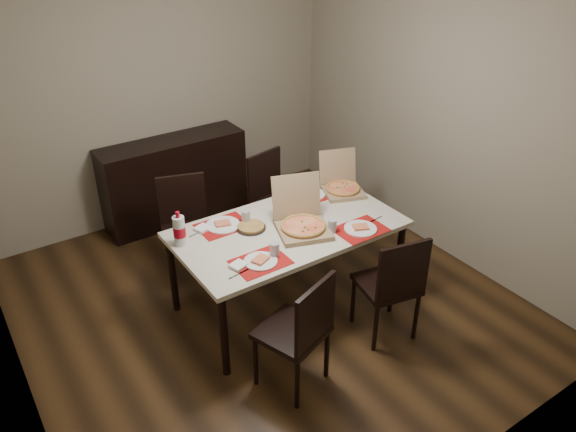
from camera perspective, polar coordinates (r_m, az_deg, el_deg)
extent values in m
cube|color=#3E2713|center=(4.89, -2.28, -8.96)|extent=(3.80, 4.00, 0.02)
cube|color=gray|center=(5.89, -13.18, 11.82)|extent=(3.80, 0.02, 2.60)
cube|color=gray|center=(5.36, 15.29, 9.74)|extent=(0.02, 4.00, 2.60)
cube|color=black|center=(6.00, -11.42, 3.58)|extent=(1.50, 0.40, 0.90)
cube|color=beige|center=(4.49, 0.00, -1.33)|extent=(1.80, 1.00, 0.04)
cylinder|color=black|center=(4.06, -6.51, -12.01)|extent=(0.06, 0.06, 0.71)
cylinder|color=black|center=(4.87, 11.19, -4.43)|extent=(0.06, 0.06, 0.71)
cylinder|color=black|center=(4.70, -11.62, -5.87)|extent=(0.06, 0.06, 0.71)
cylinder|color=black|center=(5.41, 4.78, -0.12)|extent=(0.06, 0.06, 0.71)
cube|color=black|center=(3.93, 0.37, -11.69)|extent=(0.54, 0.54, 0.04)
cube|color=black|center=(3.68, 2.80, -9.95)|extent=(0.41, 0.17, 0.46)
cylinder|color=black|center=(3.91, 0.94, -16.72)|extent=(0.04, 0.04, 0.43)
cylinder|color=black|center=(4.12, 3.96, -13.76)|extent=(0.04, 0.04, 0.43)
cylinder|color=black|center=(4.07, -3.30, -14.48)|extent=(0.04, 0.04, 0.43)
cylinder|color=black|center=(4.27, -0.16, -11.79)|extent=(0.04, 0.04, 0.43)
cube|color=black|center=(4.41, 9.98, -6.85)|extent=(0.50, 0.50, 0.04)
cube|color=black|center=(4.14, 11.63, -5.51)|extent=(0.42, 0.12, 0.46)
cylinder|color=black|center=(4.36, 8.88, -11.20)|extent=(0.04, 0.04, 0.43)
cylinder|color=black|center=(4.53, 12.88, -9.91)|extent=(0.04, 0.04, 0.43)
cylinder|color=black|center=(4.60, 6.63, -8.51)|extent=(0.04, 0.04, 0.43)
cylinder|color=black|center=(4.75, 10.49, -7.40)|extent=(0.04, 0.04, 0.43)
cube|color=black|center=(5.05, -10.22, -1.71)|extent=(0.53, 0.53, 0.04)
cube|color=black|center=(5.09, -10.74, 1.77)|extent=(0.41, 0.16, 0.46)
cylinder|color=black|center=(5.34, -8.33, -2.61)|extent=(0.04, 0.04, 0.43)
cylinder|color=black|center=(5.31, -12.16, -3.16)|extent=(0.04, 0.04, 0.43)
cylinder|color=black|center=(5.04, -7.69, -4.74)|extent=(0.04, 0.04, 0.43)
cylinder|color=black|center=(5.01, -11.76, -5.33)|extent=(0.04, 0.04, 0.43)
cube|color=black|center=(5.44, -1.00, 1.29)|extent=(0.50, 0.50, 0.04)
cube|color=black|center=(5.44, -2.45, 4.26)|extent=(0.42, 0.12, 0.46)
cylinder|color=black|center=(5.77, -0.99, 0.45)|extent=(0.04, 0.04, 0.43)
cylinder|color=black|center=(5.56, -3.60, -0.86)|extent=(0.04, 0.04, 0.43)
cylinder|color=black|center=(5.56, 1.65, -0.82)|extent=(0.04, 0.04, 0.43)
cylinder|color=black|center=(5.34, -0.97, -2.24)|extent=(0.04, 0.04, 0.43)
cube|color=#AC0B0B|center=(4.06, -2.80, -4.70)|extent=(0.40, 0.30, 0.00)
cylinder|color=white|center=(4.06, -2.80, -4.61)|extent=(0.24, 0.24, 0.01)
cube|color=#F9CB7C|center=(4.05, -2.81, -4.43)|extent=(0.15, 0.13, 0.02)
cylinder|color=#A2A4AC|center=(4.10, -1.37, -3.41)|extent=(0.07, 0.07, 0.11)
cube|color=#B2B2B7|center=(3.96, -4.88, -5.83)|extent=(0.20, 0.04, 0.00)
cube|color=white|center=(4.02, -5.05, -5.00)|extent=(0.13, 0.13, 0.02)
cube|color=#AC0B0B|center=(4.47, 7.36, -1.37)|extent=(0.40, 0.30, 0.00)
cylinder|color=white|center=(4.47, 7.36, -1.28)|extent=(0.26, 0.26, 0.01)
cube|color=#F9CB7C|center=(4.46, 7.38, -1.12)|extent=(0.15, 0.13, 0.02)
cylinder|color=#A2A4AC|center=(4.40, 4.51, -1.00)|extent=(0.07, 0.07, 0.11)
cube|color=#B2B2B7|center=(4.61, 8.72, -0.44)|extent=(0.20, 0.04, 0.00)
cube|color=#AC0B0B|center=(4.52, -6.63, -1.00)|extent=(0.40, 0.30, 0.00)
cylinder|color=white|center=(4.51, -6.63, -0.91)|extent=(0.28, 0.28, 0.01)
cube|color=#F9CB7C|center=(4.50, -6.65, -0.75)|extent=(0.14, 0.12, 0.02)
cylinder|color=#A2A4AC|center=(4.51, -4.30, -0.10)|extent=(0.07, 0.07, 0.11)
cube|color=#B2B2B7|center=(4.45, -8.92, -1.66)|extent=(0.20, 0.04, 0.00)
cube|color=white|center=(4.48, -8.68, -1.23)|extent=(0.13, 0.13, 0.02)
cube|color=#AC0B0B|center=(4.95, 2.38, 2.14)|extent=(0.40, 0.30, 0.00)
cylinder|color=white|center=(4.94, 2.38, 2.23)|extent=(0.25, 0.25, 0.01)
cube|color=#F9CB7C|center=(4.94, 2.38, 2.38)|extent=(0.13, 0.11, 0.02)
cylinder|color=#A2A4AC|center=(4.78, 1.34, 1.79)|extent=(0.07, 0.07, 0.11)
cube|color=#B2B2B7|center=(5.00, 3.43, 2.43)|extent=(0.20, 0.04, 0.00)
cube|color=white|center=(4.45, 0.03, -1.19)|extent=(0.14, 0.15, 0.02)
cube|color=#907453|center=(4.40, 1.54, -1.39)|extent=(0.50, 0.50, 0.04)
cube|color=#907453|center=(4.47, 0.85, 2.06)|extent=(0.40, 0.21, 0.35)
cylinder|color=#F9CB7C|center=(4.39, 1.54, -1.07)|extent=(0.43, 0.43, 0.02)
cube|color=#907453|center=(5.00, 5.57, 2.52)|extent=(0.43, 0.43, 0.03)
cube|color=#907453|center=(5.07, 5.04, 5.09)|extent=(0.34, 0.19, 0.30)
cylinder|color=#F9CB7C|center=(4.99, 5.59, 2.78)|extent=(0.37, 0.37, 0.02)
cylinder|color=black|center=(4.46, -3.78, -1.21)|extent=(0.24, 0.24, 0.01)
cylinder|color=#B28A44|center=(4.45, -3.79, -1.04)|extent=(0.21, 0.21, 0.02)
imported|color=white|center=(4.63, 0.50, 0.20)|extent=(0.13, 0.13, 0.03)
cylinder|color=silver|center=(4.28, -10.98, -1.49)|extent=(0.09, 0.09, 0.24)
cylinder|color=#A70717|center=(4.28, -10.97, -1.54)|extent=(0.09, 0.09, 0.08)
cylinder|color=#A70717|center=(4.21, -11.16, 0.15)|extent=(0.03, 0.03, 0.05)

